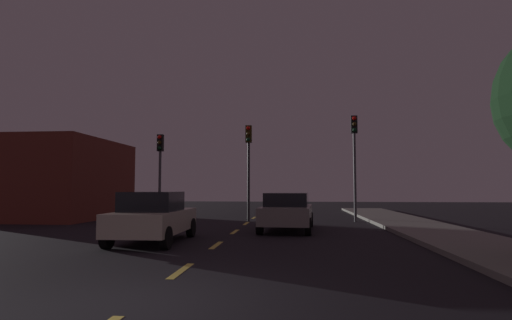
{
  "coord_description": "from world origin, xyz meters",
  "views": [
    {
      "loc": [
        2.31,
        -5.74,
        1.68
      ],
      "look_at": [
        0.54,
        13.32,
        3.01
      ],
      "focal_mm": 28.82,
      "sensor_mm": 36.0,
      "label": 1
    }
  ],
  "objects_px": {
    "traffic_signal_left": "(160,160)",
    "traffic_signal_center": "(249,154)",
    "car_adjacent_lane": "(153,217)",
    "street_lamp_right": "(509,72)",
    "traffic_signal_right": "(354,148)",
    "car_stopped_ahead": "(287,211)"
  },
  "relations": [
    {
      "from": "traffic_signal_center",
      "to": "street_lamp_right",
      "type": "distance_m",
      "value": 13.37
    },
    {
      "from": "traffic_signal_center",
      "to": "car_stopped_ahead",
      "type": "distance_m",
      "value": 5.8
    },
    {
      "from": "traffic_signal_right",
      "to": "street_lamp_right",
      "type": "distance_m",
      "value": 11.21
    },
    {
      "from": "traffic_signal_left",
      "to": "car_adjacent_lane",
      "type": "xyz_separation_m",
      "value": [
        2.73,
        -8.7,
        -2.43
      ]
    },
    {
      "from": "traffic_signal_left",
      "to": "street_lamp_right",
      "type": "relative_size",
      "value": 0.61
    },
    {
      "from": "traffic_signal_left",
      "to": "traffic_signal_center",
      "type": "xyz_separation_m",
      "value": [
        4.76,
        0.0,
        0.27
      ]
    },
    {
      "from": "traffic_signal_left",
      "to": "traffic_signal_center",
      "type": "distance_m",
      "value": 4.76
    },
    {
      "from": "traffic_signal_left",
      "to": "car_stopped_ahead",
      "type": "bearing_deg",
      "value": -34.38
    },
    {
      "from": "car_adjacent_lane",
      "to": "traffic_signal_right",
      "type": "bearing_deg",
      "value": 49.33
    },
    {
      "from": "traffic_signal_right",
      "to": "car_stopped_ahead",
      "type": "bearing_deg",
      "value": -125.76
    },
    {
      "from": "traffic_signal_center",
      "to": "car_adjacent_lane",
      "type": "bearing_deg",
      "value": -103.1
    },
    {
      "from": "traffic_signal_left",
      "to": "traffic_signal_right",
      "type": "relative_size",
      "value": 0.84
    },
    {
      "from": "car_stopped_ahead",
      "to": "car_adjacent_lane",
      "type": "height_order",
      "value": "car_adjacent_lane"
    },
    {
      "from": "traffic_signal_center",
      "to": "street_lamp_right",
      "type": "relative_size",
      "value": 0.67
    },
    {
      "from": "car_adjacent_lane",
      "to": "traffic_signal_left",
      "type": "bearing_deg",
      "value": 107.45
    },
    {
      "from": "car_adjacent_lane",
      "to": "street_lamp_right",
      "type": "bearing_deg",
      "value": -13.47
    },
    {
      "from": "car_stopped_ahead",
      "to": "street_lamp_right",
      "type": "relative_size",
      "value": 0.6
    },
    {
      "from": "traffic_signal_left",
      "to": "traffic_signal_center",
      "type": "relative_size",
      "value": 0.92
    },
    {
      "from": "traffic_signal_right",
      "to": "car_adjacent_lane",
      "type": "height_order",
      "value": "traffic_signal_right"
    },
    {
      "from": "traffic_signal_center",
      "to": "traffic_signal_left",
      "type": "bearing_deg",
      "value": -179.99
    },
    {
      "from": "car_stopped_ahead",
      "to": "street_lamp_right",
      "type": "distance_m",
      "value": 9.15
    },
    {
      "from": "traffic_signal_left",
      "to": "traffic_signal_center",
      "type": "height_order",
      "value": "traffic_signal_center"
    }
  ]
}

